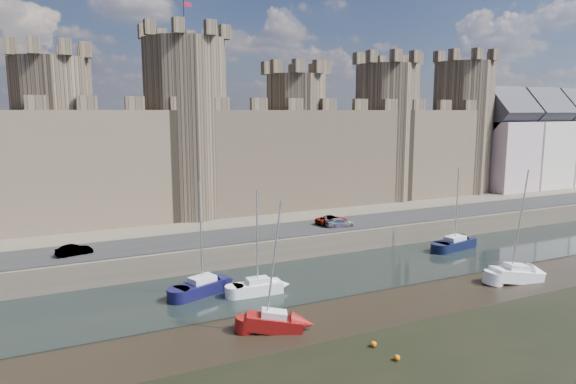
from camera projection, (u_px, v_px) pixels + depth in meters
The scene contains 15 objects.
water_channel at pixel (237, 289), 47.57m from camera, with size 160.00×12.00×0.08m, color black.
quay at pixel (157, 210), 79.42m from camera, with size 160.00×60.00×2.50m, color #4C443A.
road at pixel (206, 239), 56.08m from camera, with size 160.00×7.00×0.10m, color black.
castle at pixel (168, 147), 66.83m from camera, with size 108.50×11.00×29.00m.
townhouses at pixel (555, 142), 96.10m from camera, with size 35.50×9.05×18.13m.
car_1 at pixel (74, 250), 49.67m from camera, with size 1.16×3.34×1.10m, color gray.
car_2 at pixel (340, 223), 61.89m from camera, with size 1.50×3.69×1.07m, color gray.
car_3 at pixel (332, 220), 63.27m from camera, with size 1.92×4.17×1.16m, color gray.
sailboat_1 at pixel (202, 286), 46.17m from camera, with size 5.52×3.66×10.32m.
sailboat_2 at pixel (258, 286), 46.18m from camera, with size 4.45×1.93×9.42m.
sailboat_3 at pixel (455, 243), 61.28m from camera, with size 5.89×3.16×9.80m.
sailboat_4 at pixel (274, 321), 38.58m from camera, with size 4.60×3.21×10.02m.
sailboat_5 at pixel (516, 274), 49.73m from camera, with size 5.34×2.83×10.95m.
buoy_1 at pixel (373, 344), 35.99m from camera, with size 0.44×0.44×0.44m, color orange.
buoy_3 at pixel (397, 358), 34.02m from camera, with size 0.42×0.42×0.42m, color orange.
Camera 1 is at (-15.51, -19.10, 16.43)m, focal length 32.00 mm.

